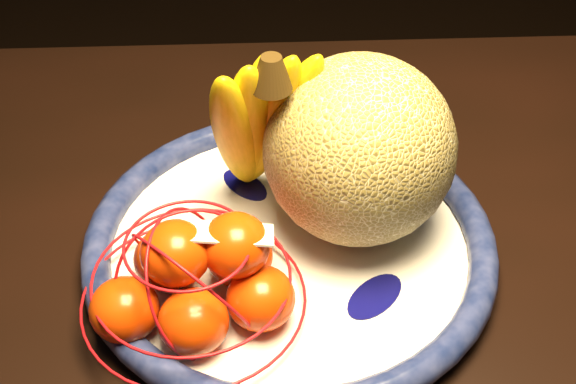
{
  "coord_description": "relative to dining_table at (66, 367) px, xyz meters",
  "views": [
    {
      "loc": [
        0.05,
        -0.36,
        1.25
      ],
      "look_at": [
        0.13,
        0.15,
        0.79
      ],
      "focal_mm": 50.0,
      "sensor_mm": 36.0,
      "label": 1
    }
  ],
  "objects": [
    {
      "name": "dining_table",
      "position": [
        0.0,
        0.0,
        0.0
      ],
      "size": [
        1.53,
        1.01,
        0.72
      ],
      "rotation": [
        0.0,
        0.0,
        -0.11
      ],
      "color": "black",
      "rests_on": "ground"
    },
    {
      "name": "fruit_bowl",
      "position": [
        0.21,
        0.04,
        0.09
      ],
      "size": [
        0.37,
        0.37,
        0.03
      ],
      "rotation": [
        0.0,
        0.0,
        0.07
      ],
      "color": "white",
      "rests_on": "dining_table"
    },
    {
      "name": "cantaloupe",
      "position": [
        0.28,
        0.06,
        0.18
      ],
      "size": [
        0.17,
        0.17,
        0.17
      ],
      "primitive_type": "sphere",
      "color": "olive",
      "rests_on": "fruit_bowl"
    },
    {
      "name": "banana_bunch",
      "position": [
        0.19,
        0.1,
        0.19
      ],
      "size": [
        0.13,
        0.13,
        0.2
      ],
      "rotation": [
        0.0,
        0.0,
        0.25
      ],
      "color": "yellow",
      "rests_on": "fruit_bowl"
    },
    {
      "name": "mandarin_bag",
      "position": [
        0.13,
        -0.03,
        0.13
      ],
      "size": [
        0.22,
        0.22,
        0.12
      ],
      "rotation": [
        0.0,
        0.0,
        -0.18
      ],
      "color": "#EF430C",
      "rests_on": "fruit_bowl"
    },
    {
      "name": "price_tag",
      "position": [
        0.16,
        -0.02,
        0.17
      ],
      "size": [
        0.07,
        0.04,
        0.01
      ],
      "primitive_type": "cube",
      "rotation": [
        -0.14,
        0.1,
        -0.13
      ],
      "color": "white",
      "rests_on": "mandarin_bag"
    }
  ]
}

